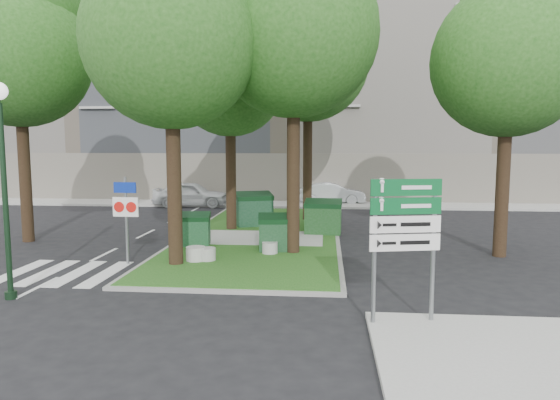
# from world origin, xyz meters

# --- Properties ---
(ground) EXTENTS (120.00, 120.00, 0.00)m
(ground) POSITION_xyz_m (0.00, 0.00, 0.00)
(ground) COLOR black
(ground) RESTS_ON ground
(median_island) EXTENTS (6.00, 16.00, 0.12)m
(median_island) POSITION_xyz_m (0.50, 8.00, 0.06)
(median_island) COLOR #174F16
(median_island) RESTS_ON ground
(median_kerb) EXTENTS (6.30, 16.30, 0.10)m
(median_kerb) POSITION_xyz_m (0.50, 8.00, 0.05)
(median_kerb) COLOR gray
(median_kerb) RESTS_ON ground
(sidewalk_corner) EXTENTS (5.00, 4.00, 0.12)m
(sidewalk_corner) POSITION_xyz_m (6.50, -3.50, 0.06)
(sidewalk_corner) COLOR #999993
(sidewalk_corner) RESTS_ON ground
(building_sidewalk) EXTENTS (42.00, 3.00, 0.12)m
(building_sidewalk) POSITION_xyz_m (0.00, 18.50, 0.06)
(building_sidewalk) COLOR #999993
(building_sidewalk) RESTS_ON ground
(zebra_crossing) EXTENTS (5.00, 3.00, 0.01)m
(zebra_crossing) POSITION_xyz_m (-3.75, 1.50, 0.01)
(zebra_crossing) COLOR silver
(zebra_crossing) RESTS_ON ground
(apartment_building) EXTENTS (41.00, 12.00, 16.00)m
(apartment_building) POSITION_xyz_m (0.00, 26.00, 8.00)
(apartment_building) COLOR beige
(apartment_building) RESTS_ON ground
(tree_median_near_left) EXTENTS (5.20, 5.20, 10.53)m
(tree_median_near_left) POSITION_xyz_m (-1.41, 2.56, 7.32)
(tree_median_near_left) COLOR black
(tree_median_near_left) RESTS_ON ground
(tree_median_near_right) EXTENTS (5.60, 5.60, 11.46)m
(tree_median_near_right) POSITION_xyz_m (2.09, 4.56, 7.99)
(tree_median_near_right) COLOR black
(tree_median_near_right) RESTS_ON ground
(tree_median_mid) EXTENTS (4.80, 4.80, 9.99)m
(tree_median_mid) POSITION_xyz_m (-0.91, 9.06, 6.98)
(tree_median_mid) COLOR black
(tree_median_mid) RESTS_ON ground
(tree_median_far) EXTENTS (5.80, 5.80, 11.93)m
(tree_median_far) POSITION_xyz_m (2.29, 12.06, 8.32)
(tree_median_far) COLOR black
(tree_median_far) RESTS_ON ground
(tree_street_left) EXTENTS (5.40, 5.40, 11.00)m
(tree_street_left) POSITION_xyz_m (-8.41, 6.06, 7.65)
(tree_street_left) COLOR black
(tree_street_left) RESTS_ON ground
(tree_street_right) EXTENTS (5.00, 5.00, 10.06)m
(tree_street_right) POSITION_xyz_m (9.09, 5.06, 6.98)
(tree_street_right) COLOR black
(tree_street_right) RESTS_ON ground
(dumpster_a) EXTENTS (1.39, 1.06, 1.19)m
(dumpster_a) POSITION_xyz_m (-1.75, 5.37, 0.69)
(dumpster_a) COLOR #113E1E
(dumpster_a) RESTS_ON median_island
(dumpster_b) EXTENTS (1.93, 1.62, 1.52)m
(dumpster_b) POSITION_xyz_m (-0.15, 10.00, 0.85)
(dumpster_b) COLOR #10381F
(dumpster_b) RESTS_ON median_island
(dumpster_c) EXTENTS (1.46, 1.11, 1.26)m
(dumpster_c) POSITION_xyz_m (1.45, 4.79, 0.72)
(dumpster_c) COLOR #103518
(dumpster_c) RESTS_ON median_island
(dumpster_d) EXTENTS (1.58, 1.16, 1.42)m
(dumpster_d) POSITION_xyz_m (3.00, 8.22, 0.80)
(dumpster_d) COLOR #123C14
(dumpster_d) RESTS_ON median_island
(bollard_left) EXTENTS (0.55, 0.55, 0.39)m
(bollard_left) POSITION_xyz_m (-0.65, 3.02, 0.32)
(bollard_left) COLOR #9F9E9A
(bollard_left) RESTS_ON median_island
(bollard_right) EXTENTS (0.53, 0.53, 0.38)m
(bollard_right) POSITION_xyz_m (1.23, 4.22, 0.31)
(bollard_right) COLOR #9E9F9A
(bollard_right) RESTS_ON median_island
(bollard_mid) EXTENTS (0.61, 0.61, 0.44)m
(bollard_mid) POSITION_xyz_m (-0.99, 2.94, 0.34)
(bollard_mid) COLOR #AEAEA8
(bollard_mid) RESTS_ON median_island
(litter_bin) EXTENTS (0.37, 0.37, 0.64)m
(litter_bin) POSITION_xyz_m (3.14, 9.62, 0.44)
(litter_bin) COLOR yellow
(litter_bin) RESTS_ON median_island
(street_lamp) EXTENTS (0.42, 0.42, 5.25)m
(street_lamp) POSITION_xyz_m (-4.61, -0.97, 3.30)
(street_lamp) COLOR black
(street_lamp) RESTS_ON ground
(traffic_sign_pole) EXTENTS (0.83, 0.09, 2.78)m
(traffic_sign_pole) POSITION_xyz_m (-3.15, 2.76, 1.78)
(traffic_sign_pole) COLOR slate
(traffic_sign_pole) RESTS_ON ground
(directional_sign) EXTENTS (1.47, 0.36, 2.97)m
(directional_sign) POSITION_xyz_m (4.72, -2.00, 2.10)
(directional_sign) COLOR slate
(directional_sign) RESTS_ON sidewalk_corner
(car_white) EXTENTS (4.63, 2.01, 1.55)m
(car_white) POSITION_xyz_m (-5.10, 17.36, 0.78)
(car_white) COLOR silver
(car_white) RESTS_ON ground
(car_silver) EXTENTS (4.19, 1.52, 1.37)m
(car_silver) POSITION_xyz_m (3.50, 19.50, 0.69)
(car_silver) COLOR #B0B5B8
(car_silver) RESTS_ON ground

